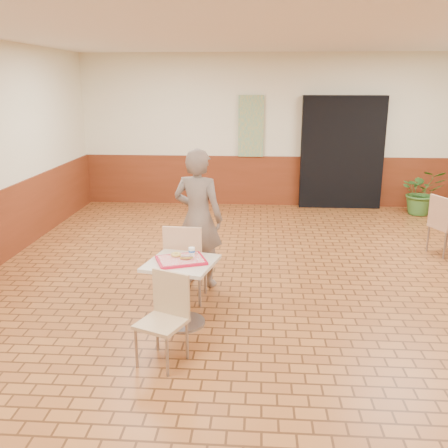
# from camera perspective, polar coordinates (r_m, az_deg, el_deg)

# --- Properties ---
(room_shell) EXTENTS (8.01, 10.01, 3.01)m
(room_shell) POSITION_cam_1_polar(r_m,az_deg,el_deg) (5.20, 8.74, 5.35)
(room_shell) COLOR brown
(room_shell) RESTS_ON ground
(wainscot_band) EXTENTS (8.00, 10.00, 1.00)m
(wainscot_band) POSITION_cam_1_polar(r_m,az_deg,el_deg) (5.46, 8.31, -5.01)
(wainscot_band) COLOR #632813
(wainscot_band) RESTS_ON ground
(corridor_doorway) EXTENTS (1.60, 0.22, 2.20)m
(corridor_doorway) POSITION_cam_1_polar(r_m,az_deg,el_deg) (10.19, 13.31, 7.93)
(corridor_doorway) COLOR black
(corridor_doorway) RESTS_ON ground
(promo_poster) EXTENTS (0.50, 0.03, 1.20)m
(promo_poster) POSITION_cam_1_polar(r_m,az_deg,el_deg) (10.07, 3.10, 11.10)
(promo_poster) COLOR gray
(promo_poster) RESTS_ON wainscot_band
(main_table) EXTENTS (0.65, 0.65, 0.69)m
(main_table) POSITION_cam_1_polar(r_m,az_deg,el_deg) (5.15, -4.87, -6.64)
(main_table) COLOR beige
(main_table) RESTS_ON ground
(chair_main_front) EXTENTS (0.49, 0.49, 0.82)m
(chair_main_front) POSITION_cam_1_polar(r_m,az_deg,el_deg) (4.53, -6.72, -10.10)
(chair_main_front) COLOR tan
(chair_main_front) RESTS_ON ground
(chair_main_back) EXTENTS (0.45, 0.45, 0.93)m
(chair_main_back) POSITION_cam_1_polar(r_m,az_deg,el_deg) (5.64, -4.49, -4.03)
(chair_main_back) COLOR tan
(chair_main_back) RESTS_ON ground
(customer) EXTENTS (0.71, 0.56, 1.70)m
(customer) POSITION_cam_1_polar(r_m,az_deg,el_deg) (6.04, -2.96, 0.66)
(customer) COLOR #716157
(customer) RESTS_ON ground
(serving_tray) EXTENTS (0.47, 0.37, 0.03)m
(serving_tray) POSITION_cam_1_polar(r_m,az_deg,el_deg) (5.07, -4.93, -4.14)
(serving_tray) COLOR red
(serving_tray) RESTS_ON main_table
(ring_donut) EXTENTS (0.12, 0.12, 0.03)m
(ring_donut) POSITION_cam_1_polar(r_m,az_deg,el_deg) (5.14, -5.50, -3.49)
(ring_donut) COLOR gold
(ring_donut) RESTS_ON serving_tray
(long_john_donut) EXTENTS (0.14, 0.08, 0.04)m
(long_john_donut) POSITION_cam_1_polar(r_m,az_deg,el_deg) (5.04, -4.30, -3.82)
(long_john_donut) COLOR #B48934
(long_john_donut) RESTS_ON serving_tray
(paper_cup) EXTENTS (0.07, 0.07, 0.08)m
(paper_cup) POSITION_cam_1_polar(r_m,az_deg,el_deg) (5.14, -3.70, -3.15)
(paper_cup) COLOR white
(paper_cup) RESTS_ON serving_tray
(chair_second_left) EXTENTS (0.53, 0.53, 0.87)m
(chair_second_left) POSITION_cam_1_polar(r_m,az_deg,el_deg) (7.87, 23.86, 0.18)
(chair_second_left) COLOR tan
(chair_second_left) RESTS_ON ground
(potted_plant) EXTENTS (0.83, 0.73, 0.87)m
(potted_plant) POSITION_cam_1_polar(r_m,az_deg,el_deg) (10.19, 21.70, 3.43)
(potted_plant) COLOR #3A6F2C
(potted_plant) RESTS_ON ground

